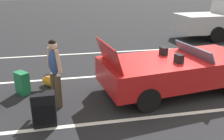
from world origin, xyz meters
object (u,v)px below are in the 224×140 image
(convertible_car, at_px, (182,69))
(traveler_person, at_px, (55,70))
(duffel_bag, at_px, (51,81))
(suitcase_medium_bright, at_px, (22,83))
(suitcase_large_black, at_px, (44,110))

(convertible_car, relative_size, traveler_person, 2.63)
(duffel_bag, relative_size, traveler_person, 0.41)
(suitcase_medium_bright, bearing_deg, convertible_car, -45.61)
(suitcase_large_black, xyz_separation_m, duffel_bag, (0.03, 2.04, -0.21))
(suitcase_large_black, distance_m, suitcase_medium_bright, 1.82)
(suitcase_large_black, distance_m, traveler_person, 1.04)
(traveler_person, bearing_deg, duffel_bag, 67.29)
(duffel_bag, bearing_deg, suitcase_medium_bright, -153.59)
(suitcase_medium_bright, xyz_separation_m, traveler_person, (0.93, -0.84, 0.62))
(suitcase_large_black, bearing_deg, traveler_person, 163.39)
(convertible_car, bearing_deg, suitcase_medium_bright, 164.91)
(suitcase_medium_bright, distance_m, duffel_bag, 0.82)
(duffel_bag, bearing_deg, convertible_car, -13.62)
(suitcase_large_black, height_order, duffel_bag, suitcase_large_black)
(convertible_car, xyz_separation_m, traveler_person, (-3.42, -0.32, 0.34))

